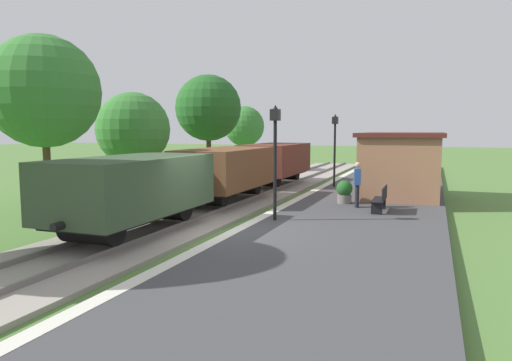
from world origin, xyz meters
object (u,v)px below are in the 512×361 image
(station_hut, at_px, (402,164))
(bench_near_hut, at_px, (381,199))
(lamp_post_near, at_px, (275,141))
(tree_trackside_far, at_px, (133,129))
(freight_train, at_px, (226,172))
(tree_field_distant, at_px, (244,126))
(tree_field_left, at_px, (208,108))
(potted_planter, at_px, (344,191))
(lamp_post_far, at_px, (335,137))
(tree_trackside_mid, at_px, (44,92))
(person_waiting, at_px, (357,183))

(station_hut, xyz_separation_m, bench_near_hut, (-0.39, -4.84, -0.93))
(lamp_post_near, distance_m, tree_trackside_far, 9.98)
(freight_train, relative_size, bench_near_hut, 12.93)
(freight_train, height_order, tree_field_distant, tree_field_distant)
(tree_trackside_far, relative_size, tree_field_left, 0.78)
(station_hut, xyz_separation_m, tree_field_left, (-11.06, 3.05, 2.75))
(station_hut, xyz_separation_m, potted_planter, (-1.96, -3.32, -0.93))
(lamp_post_near, bearing_deg, tree_trackside_far, 151.11)
(potted_planter, xyz_separation_m, lamp_post_near, (-1.48, -4.31, 2.08))
(lamp_post_near, relative_size, lamp_post_far, 1.00)
(tree_field_distant, bearing_deg, tree_field_left, -82.51)
(tree_trackside_mid, height_order, tree_field_left, tree_trackside_mid)
(tree_trackside_mid, bearing_deg, bench_near_hut, 14.66)
(lamp_post_near, bearing_deg, station_hut, 65.77)
(bench_near_hut, bearing_deg, lamp_post_near, -137.51)
(bench_near_hut, relative_size, person_waiting, 0.88)
(lamp_post_near, bearing_deg, freight_train, 132.60)
(tree_field_left, xyz_separation_m, tree_field_distant, (-1.08, 8.25, -1.00))
(station_hut, xyz_separation_m, person_waiting, (-1.34, -4.13, -0.47))
(freight_train, xyz_separation_m, tree_trackside_far, (-5.37, 1.16, 1.78))
(tree_field_left, distance_m, tree_field_distant, 8.38)
(person_waiting, relative_size, lamp_post_far, 0.46)
(lamp_post_near, height_order, tree_field_distant, tree_field_distant)
(bench_near_hut, distance_m, tree_trackside_mid, 13.04)
(person_waiting, xyz_separation_m, potted_planter, (-0.62, 0.81, -0.46))
(freight_train, relative_size, tree_field_left, 3.06)
(lamp_post_far, bearing_deg, bench_near_hut, -66.14)
(bench_near_hut, distance_m, lamp_post_far, 7.82)
(freight_train, bearing_deg, lamp_post_far, 60.85)
(bench_near_hut, bearing_deg, tree_trackside_far, 170.25)
(station_hut, bearing_deg, lamp_post_far, 149.15)
(lamp_post_near, relative_size, tree_field_distant, 0.75)
(lamp_post_far, bearing_deg, lamp_post_near, -90.00)
(bench_near_hut, height_order, tree_field_distant, tree_field_distant)
(lamp_post_far, bearing_deg, potted_planter, -74.59)
(freight_train, xyz_separation_m, tree_field_distant, (-5.34, 15.28, 2.01))
(tree_field_left, bearing_deg, tree_trackside_far, -100.70)
(bench_near_hut, height_order, tree_trackside_far, tree_trackside_far)
(station_hut, relative_size, tree_field_distant, 1.18)
(freight_train, height_order, lamp_post_near, lamp_post_near)
(freight_train, bearing_deg, bench_near_hut, -7.68)
(tree_trackside_far, distance_m, tree_field_left, 6.09)
(potted_planter, xyz_separation_m, tree_field_distant, (-10.19, 14.62, 2.68))
(potted_planter, xyz_separation_m, lamp_post_far, (-1.48, 5.37, 2.08))
(tree_field_left, relative_size, tree_field_distant, 1.28)
(tree_trackside_mid, relative_size, tree_field_distant, 1.36)
(lamp_post_near, xyz_separation_m, tree_field_distant, (-8.71, 18.93, 0.60))
(potted_planter, relative_size, tree_field_left, 0.14)
(person_waiting, distance_m, tree_field_distant, 18.97)
(lamp_post_near, xyz_separation_m, tree_trackside_mid, (-9.00, -0.36, 1.77))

